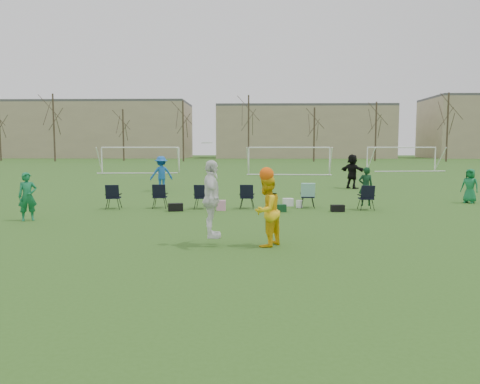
{
  "coord_description": "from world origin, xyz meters",
  "views": [
    {
      "loc": [
        0.72,
        -10.47,
        2.45
      ],
      "look_at": [
        0.38,
        1.95,
        1.25
      ],
      "focal_mm": 35.0,
      "sensor_mm": 36.0,
      "label": 1
    }
  ],
  "objects_px": {
    "center_contest": "(239,204)",
    "goal_left": "(140,152)",
    "fielder_green_far": "(470,186)",
    "fielder_black": "(352,171)",
    "fielder_blue": "(161,174)",
    "goal_mid": "(289,153)",
    "goal_right": "(402,152)",
    "fielder_green_near": "(28,197)"
  },
  "relations": [
    {
      "from": "fielder_blue",
      "to": "goal_right",
      "type": "bearing_deg",
      "value": -155.57
    },
    {
      "from": "goal_left",
      "to": "goal_right",
      "type": "bearing_deg",
      "value": 3.75
    },
    {
      "from": "fielder_blue",
      "to": "goal_mid",
      "type": "relative_size",
      "value": 0.26
    },
    {
      "from": "fielder_green_near",
      "to": "goal_right",
      "type": "bearing_deg",
      "value": 23.26
    },
    {
      "from": "fielder_blue",
      "to": "goal_right",
      "type": "xyz_separation_m",
      "value": [
        20.36,
        22.65,
        0.95
      ]
    },
    {
      "from": "goal_mid",
      "to": "goal_right",
      "type": "bearing_deg",
      "value": 30.57
    },
    {
      "from": "center_contest",
      "to": "goal_left",
      "type": "distance_m",
      "value": 34.65
    },
    {
      "from": "fielder_black",
      "to": "center_contest",
      "type": "bearing_deg",
      "value": 120.42
    },
    {
      "from": "goal_left",
      "to": "goal_mid",
      "type": "xyz_separation_m",
      "value": [
        14.0,
        -2.0,
        0.0
      ]
    },
    {
      "from": "fielder_black",
      "to": "goal_right",
      "type": "height_order",
      "value": "goal_right"
    },
    {
      "from": "fielder_green_near",
      "to": "goal_left",
      "type": "height_order",
      "value": "goal_left"
    },
    {
      "from": "fielder_green_far",
      "to": "goal_right",
      "type": "height_order",
      "value": "goal_right"
    },
    {
      "from": "fielder_blue",
      "to": "goal_right",
      "type": "relative_size",
      "value": 0.26
    },
    {
      "from": "fielder_green_far",
      "to": "center_contest",
      "type": "distance_m",
      "value": 13.48
    },
    {
      "from": "goal_mid",
      "to": "goal_right",
      "type": "relative_size",
      "value": 1.01
    },
    {
      "from": "fielder_green_far",
      "to": "goal_mid",
      "type": "xyz_separation_m",
      "value": [
        -6.23,
        21.84,
        1.17
      ]
    },
    {
      "from": "fielder_blue",
      "to": "fielder_black",
      "type": "distance_m",
      "value": 11.14
    },
    {
      "from": "fielder_green_near",
      "to": "fielder_black",
      "type": "xyz_separation_m",
      "value": [
        13.38,
        12.51,
        0.21
      ]
    },
    {
      "from": "fielder_black",
      "to": "goal_mid",
      "type": "relative_size",
      "value": 0.27
    },
    {
      "from": "fielder_green_far",
      "to": "fielder_black",
      "type": "distance_m",
      "value": 8.0
    },
    {
      "from": "fielder_green_far",
      "to": "goal_left",
      "type": "distance_m",
      "value": 31.29
    },
    {
      "from": "center_contest",
      "to": "fielder_green_far",
      "type": "bearing_deg",
      "value": 43.09
    },
    {
      "from": "goal_left",
      "to": "goal_mid",
      "type": "relative_size",
      "value": 1.0
    },
    {
      "from": "fielder_green_near",
      "to": "goal_right",
      "type": "distance_m",
      "value": 40.29
    },
    {
      "from": "fielder_blue",
      "to": "goal_left",
      "type": "xyz_separation_m",
      "value": [
        -5.64,
        18.65,
        0.95
      ]
    },
    {
      "from": "fielder_green_far",
      "to": "goal_mid",
      "type": "distance_m",
      "value": 22.74
    },
    {
      "from": "fielder_green_near",
      "to": "goal_left",
      "type": "relative_size",
      "value": 0.22
    },
    {
      "from": "goal_mid",
      "to": "fielder_black",
      "type": "bearing_deg",
      "value": -75.93
    },
    {
      "from": "fielder_black",
      "to": "goal_left",
      "type": "height_order",
      "value": "goal_left"
    },
    {
      "from": "fielder_black",
      "to": "goal_right",
      "type": "relative_size",
      "value": 0.28
    },
    {
      "from": "fielder_green_far",
      "to": "fielder_black",
      "type": "xyz_separation_m",
      "value": [
        -3.62,
        7.13,
        0.26
      ]
    },
    {
      "from": "center_contest",
      "to": "fielder_green_near",
      "type": "bearing_deg",
      "value": 151.88
    },
    {
      "from": "center_contest",
      "to": "goal_left",
      "type": "height_order",
      "value": "center_contest"
    },
    {
      "from": "goal_mid",
      "to": "goal_left",
      "type": "bearing_deg",
      "value": 175.87
    },
    {
      "from": "fielder_blue",
      "to": "goal_mid",
      "type": "height_order",
      "value": "goal_mid"
    },
    {
      "from": "fielder_blue",
      "to": "goal_left",
      "type": "distance_m",
      "value": 19.51
    },
    {
      "from": "fielder_green_near",
      "to": "goal_right",
      "type": "xyz_separation_m",
      "value": [
        22.76,
        33.23,
        1.12
      ]
    },
    {
      "from": "fielder_blue",
      "to": "fielder_green_near",
      "type": "bearing_deg",
      "value": 53.56
    },
    {
      "from": "goal_left",
      "to": "goal_right",
      "type": "relative_size",
      "value": 1.01
    },
    {
      "from": "fielder_green_far",
      "to": "fielder_black",
      "type": "relative_size",
      "value": 0.74
    },
    {
      "from": "goal_mid",
      "to": "goal_right",
      "type": "height_order",
      "value": "same"
    },
    {
      "from": "fielder_blue",
      "to": "fielder_black",
      "type": "relative_size",
      "value": 0.96
    }
  ]
}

